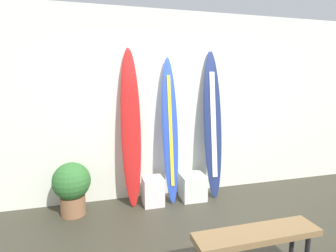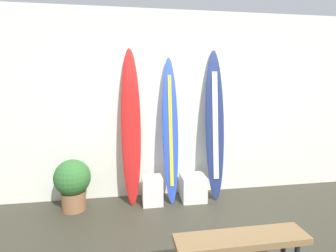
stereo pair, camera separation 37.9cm
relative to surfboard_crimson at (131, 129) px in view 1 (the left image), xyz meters
name	(u,v)px [view 1 (the left image)]	position (x,y,z in m)	size (l,w,h in m)	color
ground	(213,233)	(0.84, -1.00, -1.13)	(8.00, 8.00, 0.04)	#383629
wall_back	(181,105)	(0.84, 0.30, 0.29)	(7.20, 0.20, 2.80)	silver
surfboard_crimson	(131,129)	(0.00, 0.00, 0.00)	(0.29, 0.36, 2.25)	red
surfboard_cobalt	(170,132)	(0.57, -0.03, -0.06)	(0.23, 0.38, 2.13)	blue
surfboard_navy	(213,125)	(1.25, -0.01, 0.00)	(0.30, 0.40, 2.25)	navy
display_block_left	(193,187)	(0.91, -0.08, -0.92)	(0.37, 0.37, 0.38)	silver
display_block_center	(153,191)	(0.28, -0.12, -0.91)	(0.29, 0.29, 0.41)	silver
potted_plant	(72,186)	(-0.82, -0.13, -0.70)	(0.50, 0.50, 0.72)	#8C5F3E
bench	(257,237)	(0.91, -1.75, -0.74)	(1.20, 0.28, 0.43)	olive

